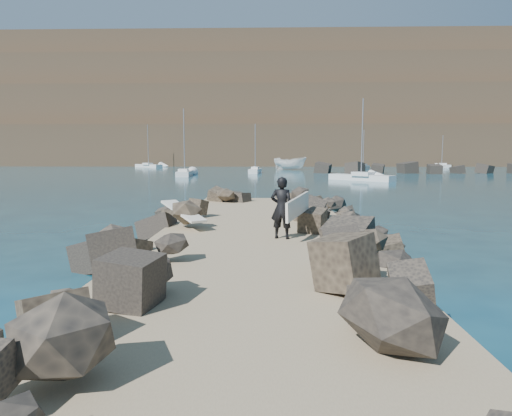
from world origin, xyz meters
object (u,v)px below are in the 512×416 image
at_px(surfer_with_board, 284,208).
at_px(sailboat_f, 442,166).
at_px(boat_imported, 290,163).
at_px(surfboard_resting, 183,215).

height_order(surfer_with_board, sailboat_f, sailboat_f).
xyz_separation_m(boat_imported, sailboat_f, (32.68, 14.24, -0.83)).
height_order(surfboard_resting, sailboat_f, sailboat_f).
distance_m(surfboard_resting, surfer_with_board, 3.63).
relative_size(surfboard_resting, sailboat_f, 0.31).
height_order(boat_imported, sailboat_f, sailboat_f).
bearing_deg(surfboard_resting, boat_imported, 46.60).
relative_size(boat_imported, sailboat_f, 0.88).
relative_size(surfboard_resting, surfer_with_board, 1.05).
bearing_deg(boat_imported, sailboat_f, -49.32).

